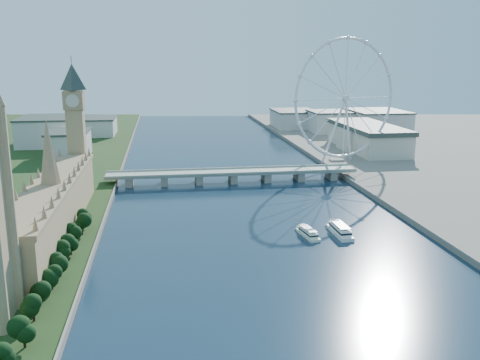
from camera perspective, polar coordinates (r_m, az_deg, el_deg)
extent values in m
cube|color=tan|center=(345.82, -19.31, -3.00)|extent=(24.00, 200.00, 28.00)
cone|color=#937A59|center=(338.16, -19.77, 2.88)|extent=(12.00, 12.00, 40.00)
cube|color=tan|center=(444.74, -17.02, 4.03)|extent=(13.00, 13.00, 80.00)
cube|color=#937A59|center=(441.21, -17.30, 8.14)|extent=(15.00, 15.00, 14.00)
pyramid|color=#2D3833|center=(440.01, -17.55, 11.77)|extent=(20.02, 20.02, 20.00)
cube|color=gray|center=(471.33, -0.78, 0.81)|extent=(220.00, 22.00, 2.00)
cube|color=gray|center=(469.41, -11.73, -0.11)|extent=(6.00, 20.00, 7.50)
cube|color=gray|center=(468.48, -8.07, 0.01)|extent=(6.00, 20.00, 7.50)
cube|color=gray|center=(469.46, -4.41, 0.13)|extent=(6.00, 20.00, 7.50)
cube|color=gray|center=(472.36, -0.78, 0.25)|extent=(6.00, 20.00, 7.50)
cube|color=gray|center=(477.12, 2.80, 0.36)|extent=(6.00, 20.00, 7.50)
cube|color=gray|center=(483.70, 6.29, 0.48)|extent=(6.00, 20.00, 7.50)
cube|color=gray|center=(492.03, 9.67, 0.58)|extent=(6.00, 20.00, 7.50)
torus|color=silver|center=(544.10, 11.18, 8.54)|extent=(113.60, 39.12, 118.60)
cylinder|color=silver|center=(544.10, 11.18, 8.54)|extent=(7.25, 6.61, 6.00)
cube|color=gray|center=(560.80, 10.27, 2.10)|extent=(14.00, 10.00, 2.00)
cube|color=beige|center=(602.20, -17.78, 3.59)|extent=(40.00, 60.00, 26.00)
cube|color=beige|center=(696.70, -19.89, 4.88)|extent=(60.00, 80.00, 32.00)
cube|color=beige|center=(767.80, -15.04, 5.52)|extent=(50.00, 70.00, 22.00)
cube|color=beige|center=(780.30, 9.73, 6.11)|extent=(60.00, 60.00, 28.00)
cube|color=beige|center=(782.35, 14.39, 5.98)|extent=(70.00, 90.00, 30.00)
cube|color=beige|center=(826.81, 5.79, 6.47)|extent=(60.00, 80.00, 24.00)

